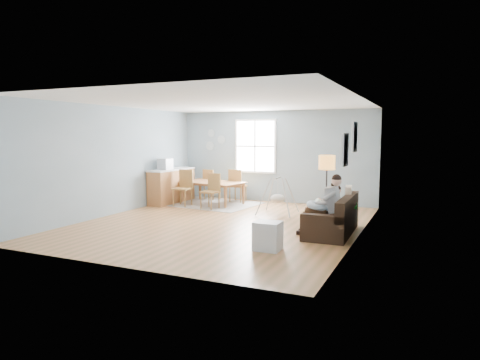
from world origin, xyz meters
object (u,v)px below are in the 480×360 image
at_px(storage_cube, 267,236).
at_px(dining_table, 211,193).
at_px(chair_sw, 184,185).
at_px(chair_se, 212,189).
at_px(counter, 172,186).
at_px(chair_nw, 210,182).
at_px(monitor, 165,164).
at_px(toddler, 333,200).
at_px(sofa, 334,220).
at_px(father, 326,203).
at_px(floor_lamp, 327,169).
at_px(baby_swing, 278,198).
at_px(chair_ne, 237,183).

height_order(storage_cube, dining_table, dining_table).
relative_size(dining_table, chair_sw, 1.81).
relative_size(chair_se, counter, 0.53).
bearing_deg(chair_nw, monitor, -121.08).
height_order(toddler, storage_cube, toddler).
bearing_deg(sofa, chair_nw, 145.92).
xyz_separation_m(father, monitor, (-5.09, 1.98, 0.50)).
height_order(dining_table, chair_se, chair_se).
distance_m(chair_se, counter, 1.62).
bearing_deg(father, floor_lamp, 99.72).
bearing_deg(chair_se, sofa, -23.79).
xyz_separation_m(father, counter, (-5.09, 2.32, -0.15)).
relative_size(chair_se, monitor, 2.55).
distance_m(floor_lamp, monitor, 5.39).
height_order(sofa, toddler, toddler).
bearing_deg(father, chair_se, 151.93).
bearing_deg(baby_swing, chair_se, 177.53).
bearing_deg(floor_lamp, chair_ne, 138.03).
height_order(father, monitor, monitor).
bearing_deg(counter, father, -24.47).
height_order(chair_se, chair_ne, chair_ne).
bearing_deg(chair_sw, father, -24.12).
relative_size(sofa, chair_se, 2.01).
distance_m(storage_cube, counter, 5.81).
height_order(storage_cube, chair_sw, chair_sw).
xyz_separation_m(chair_sw, baby_swing, (2.85, -0.20, -0.17)).
height_order(chair_sw, chair_nw, chair_sw).
bearing_deg(counter, sofa, -21.42).
distance_m(floor_lamp, dining_table, 4.69).
bearing_deg(father, chair_sw, 155.88).
height_order(father, dining_table, father).
relative_size(chair_sw, baby_swing, 1.05).
distance_m(sofa, floor_lamp, 1.06).
bearing_deg(floor_lamp, storage_cube, -112.23).
relative_size(toddler, chair_se, 0.80).
bearing_deg(chair_se, chair_nw, 119.44).
xyz_separation_m(chair_sw, chair_nw, (0.16, 1.27, -0.05)).
bearing_deg(chair_sw, baby_swing, -4.06).
height_order(sofa, father, father).
relative_size(storage_cube, counter, 0.28).
bearing_deg(floor_lamp, sofa, 43.54).
bearing_deg(chair_nw, toddler, -32.87).
height_order(chair_nw, counter, counter).
relative_size(chair_ne, counter, 0.54).
bearing_deg(toddler, storage_cube, -110.56).
bearing_deg(floor_lamp, dining_table, 148.01).
height_order(toddler, baby_swing, toddler).
relative_size(sofa, toddler, 2.51).
distance_m(father, toddler, 0.46).
bearing_deg(chair_sw, counter, 153.01).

